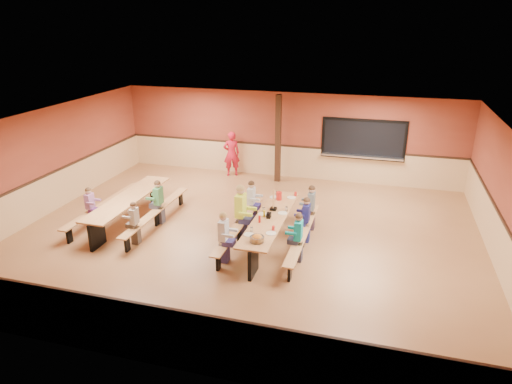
# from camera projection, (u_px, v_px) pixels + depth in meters

# --- Properties ---
(ground) EXTENTS (12.00, 12.00, 0.00)m
(ground) POSITION_uv_depth(u_px,v_px,m) (246.00, 235.00, 12.01)
(ground) COLOR brown
(ground) RESTS_ON ground
(room_envelope) EXTENTS (12.04, 10.04, 3.02)m
(room_envelope) POSITION_uv_depth(u_px,v_px,m) (246.00, 211.00, 11.76)
(room_envelope) COLOR brown
(room_envelope) RESTS_ON ground
(kitchen_pass_through) EXTENTS (2.78, 0.28, 1.38)m
(kitchen_pass_through) POSITION_uv_depth(u_px,v_px,m) (363.00, 141.00, 15.27)
(kitchen_pass_through) COLOR black
(kitchen_pass_through) RESTS_ON ground
(structural_post) EXTENTS (0.18, 0.18, 3.00)m
(structural_post) POSITION_uv_depth(u_px,v_px,m) (278.00, 139.00, 15.47)
(structural_post) COLOR black
(structural_post) RESTS_ON ground
(cafeteria_table_main) EXTENTS (1.91, 3.70, 0.74)m
(cafeteria_table_main) POSITION_uv_depth(u_px,v_px,m) (271.00, 225.00, 11.37)
(cafeteria_table_main) COLOR #B87D49
(cafeteria_table_main) RESTS_ON ground
(cafeteria_table_second) EXTENTS (1.91, 3.70, 0.74)m
(cafeteria_table_second) POSITION_uv_depth(u_px,v_px,m) (129.00, 204.00, 12.61)
(cafeteria_table_second) COLOR #B87D49
(cafeteria_table_second) RESTS_ON ground
(seated_child_white_left) EXTENTS (0.38, 0.31, 1.24)m
(seated_child_white_left) POSITION_uv_depth(u_px,v_px,m) (224.00, 238.00, 10.51)
(seated_child_white_left) COLOR silver
(seated_child_white_left) RESTS_ON ground
(seated_adult_yellow) EXTENTS (0.47, 0.39, 1.42)m
(seated_adult_yellow) POSITION_uv_depth(u_px,v_px,m) (241.00, 212.00, 11.65)
(seated_adult_yellow) COLOR #DCF53C
(seated_adult_yellow) RESTS_ON ground
(seated_child_grey_left) EXTENTS (0.37, 0.30, 1.21)m
(seated_child_grey_left) POSITION_uv_depth(u_px,v_px,m) (251.00, 202.00, 12.55)
(seated_child_grey_left) COLOR silver
(seated_child_grey_left) RESTS_ON ground
(seated_child_teal_right) EXTENTS (0.36, 0.29, 1.19)m
(seated_child_teal_right) POSITION_uv_depth(u_px,v_px,m) (298.00, 238.00, 10.55)
(seated_child_teal_right) COLOR teal
(seated_child_teal_right) RESTS_ON ground
(seated_child_navy_right) EXTENTS (0.36, 0.29, 1.18)m
(seated_child_navy_right) POSITION_uv_depth(u_px,v_px,m) (306.00, 220.00, 11.49)
(seated_child_navy_right) COLOR navy
(seated_child_navy_right) RESTS_ON ground
(seated_child_char_right) EXTENTS (0.38, 0.31, 1.22)m
(seated_child_char_right) POSITION_uv_depth(u_px,v_px,m) (311.00, 208.00, 12.17)
(seated_child_char_right) COLOR #565E61
(seated_child_char_right) RESTS_ON ground
(seated_child_purple_sec) EXTENTS (0.33, 0.27, 1.13)m
(seated_child_purple_sec) POSITION_uv_depth(u_px,v_px,m) (90.00, 208.00, 12.29)
(seated_child_purple_sec) COLOR #945A8A
(seated_child_purple_sec) RESTS_ON ground
(seated_child_green_sec) EXTENTS (0.38, 0.31, 1.23)m
(seated_child_green_sec) POSITION_uv_depth(u_px,v_px,m) (159.00, 202.00, 12.53)
(seated_child_green_sec) COLOR #40824B
(seated_child_green_sec) RESTS_ON ground
(seated_child_tan_sec) EXTENTS (0.32, 0.26, 1.11)m
(seated_child_tan_sec) POSITION_uv_depth(u_px,v_px,m) (135.00, 223.00, 11.39)
(seated_child_tan_sec) COLOR #A79989
(seated_child_tan_sec) RESTS_ON ground
(standing_woman) EXTENTS (0.70, 0.62, 1.62)m
(standing_woman) POSITION_uv_depth(u_px,v_px,m) (232.00, 154.00, 16.30)
(standing_woman) COLOR red
(standing_woman) RESTS_ON ground
(punch_pitcher) EXTENTS (0.16, 0.16, 0.22)m
(punch_pitcher) POSITION_uv_depth(u_px,v_px,m) (279.00, 196.00, 12.33)
(punch_pitcher) COLOR red
(punch_pitcher) RESTS_ON cafeteria_table_main
(chip_bowl) EXTENTS (0.32, 0.32, 0.15)m
(chip_bowl) POSITION_uv_depth(u_px,v_px,m) (257.00, 238.00, 10.03)
(chip_bowl) COLOR orange
(chip_bowl) RESTS_ON cafeteria_table_main
(napkin_dispenser) EXTENTS (0.10, 0.14, 0.13)m
(napkin_dispenser) POSITION_uv_depth(u_px,v_px,m) (269.00, 215.00, 11.23)
(napkin_dispenser) COLOR black
(napkin_dispenser) RESTS_ON cafeteria_table_main
(condiment_mustard) EXTENTS (0.06, 0.06, 0.17)m
(condiment_mustard) POSITION_uv_depth(u_px,v_px,m) (264.00, 213.00, 11.29)
(condiment_mustard) COLOR yellow
(condiment_mustard) RESTS_ON cafeteria_table_main
(condiment_ketchup) EXTENTS (0.06, 0.06, 0.17)m
(condiment_ketchup) POSITION_uv_depth(u_px,v_px,m) (260.00, 219.00, 10.97)
(condiment_ketchup) COLOR #B2140F
(condiment_ketchup) RESTS_ON cafeteria_table_main
(table_paddle) EXTENTS (0.16, 0.16, 0.56)m
(table_paddle) POSITION_uv_depth(u_px,v_px,m) (273.00, 205.00, 11.66)
(table_paddle) COLOR black
(table_paddle) RESTS_ON cafeteria_table_main
(place_settings) EXTENTS (0.65, 3.30, 0.11)m
(place_settings) POSITION_uv_depth(u_px,v_px,m) (271.00, 215.00, 11.28)
(place_settings) COLOR beige
(place_settings) RESTS_ON cafeteria_table_main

